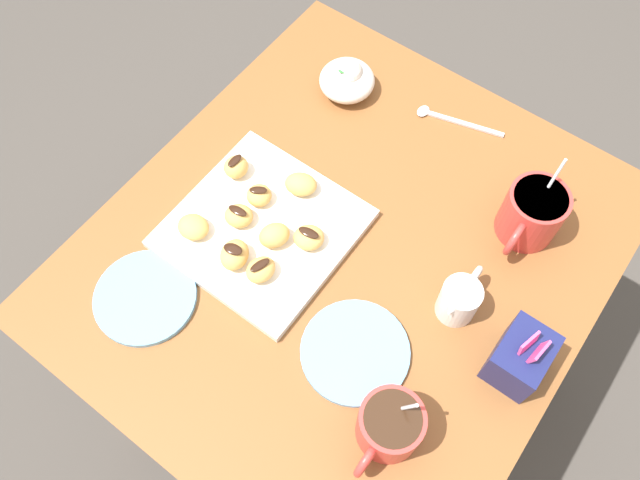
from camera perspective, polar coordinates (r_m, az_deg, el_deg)
ground_plane at (r=1.71m, az=1.54°, el=-11.92°), size 8.00×8.00×0.00m
dining_table at (r=1.16m, az=2.21°, el=-4.21°), size 0.85×0.76×0.73m
pastry_plate_square at (r=1.04m, az=-5.19°, el=1.05°), size 0.27×0.27×0.02m
coffee_mug_red_left at (r=1.05m, az=18.55°, el=2.32°), size 0.14×0.10×0.15m
coffee_mug_red_right at (r=0.89m, az=6.26°, el=-16.32°), size 0.13×0.09×0.13m
cream_pitcher_white at (r=0.97m, az=12.48°, el=-5.20°), size 0.10×0.06×0.07m
sugar_caddy at (r=0.96m, az=17.59°, el=-10.05°), size 0.09×0.07×0.11m
ice_cream_bowl at (r=1.18m, az=2.46°, el=14.31°), size 0.10×0.10×0.08m
saucer_sky_left at (r=1.02m, az=-15.47°, el=-5.00°), size 0.16×0.16×0.01m
saucer_sky_right at (r=0.95m, az=3.17°, el=-10.03°), size 0.16×0.16×0.01m
loose_spoon_near_saucer at (r=1.19m, az=11.52°, el=10.64°), size 0.06×0.16×0.01m
beignet_0 at (r=1.04m, az=-5.51°, el=4.02°), size 0.06×0.06×0.03m
chocolate_drizzle_0 at (r=1.03m, az=-5.59°, el=4.50°), size 0.03×0.03×0.00m
beignet_1 at (r=1.07m, az=-7.50°, el=6.62°), size 0.04×0.04×0.03m
chocolate_drizzle_1 at (r=1.06m, az=-7.62°, el=7.19°), size 0.03×0.02×0.00m
beignet_2 at (r=0.99m, az=-7.71°, el=-1.32°), size 0.06×0.06×0.04m
chocolate_drizzle_2 at (r=0.97m, az=-7.85°, el=-0.81°), size 0.02×0.03×0.00m
beignet_3 at (r=1.00m, az=-1.01°, el=0.23°), size 0.06×0.07×0.03m
chocolate_drizzle_3 at (r=0.98m, az=-1.03°, el=0.67°), size 0.02×0.04×0.00m
beignet_4 at (r=0.98m, az=-5.36°, el=-2.68°), size 0.06×0.05×0.03m
chocolate_drizzle_4 at (r=0.96m, az=-5.44°, el=-2.26°), size 0.04×0.02×0.00m
beignet_5 at (r=1.05m, az=-1.74°, el=5.05°), size 0.06×0.07×0.03m
beignet_6 at (r=1.03m, az=-7.33°, el=2.18°), size 0.06×0.06×0.03m
chocolate_drizzle_6 at (r=1.01m, az=-7.43°, el=2.64°), size 0.02×0.03×0.00m
beignet_7 at (r=1.03m, az=-11.34°, el=1.16°), size 0.05×0.06×0.03m
beignet_8 at (r=1.00m, az=-4.14°, el=0.42°), size 0.06×0.06×0.03m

